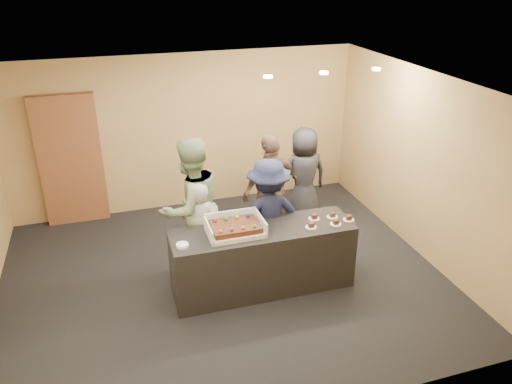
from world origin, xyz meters
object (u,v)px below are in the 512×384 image
sheet_cake (235,227)px  serving_counter (263,259)px  plate_stack (182,245)px  cake_box (235,229)px  person_server_grey (201,231)px  person_sage_man (191,208)px  storage_cabinet (71,161)px  person_dark_suit (304,176)px  person_navy_man (268,216)px  person_brown_extra (271,189)px

sheet_cake → serving_counter: bearing=0.0°
serving_counter → plate_stack: size_ratio=15.90×
cake_box → plate_stack: size_ratio=4.71×
person_server_grey → person_sage_man: 0.35m
serving_counter → storage_cabinet: (-2.38, 2.77, 0.64)m
storage_cabinet → person_dark_suit: storage_cabinet is taller
cake_box → person_sage_man: bearing=122.4°
storage_cabinet → sheet_cake: 3.42m
person_dark_suit → cake_box: bearing=42.6°
storage_cabinet → sheet_cake: bearing=-53.9°
person_server_grey → person_dark_suit: (1.97, 1.14, 0.09)m
storage_cabinet → cake_box: storage_cabinet is taller
person_server_grey → cake_box: bearing=151.2°
person_dark_suit → plate_stack: bearing=34.8°
person_dark_suit → serving_counter: bearing=50.3°
person_navy_man → person_server_grey: bearing=-1.8°
cake_box → person_dark_suit: 2.28m
serving_counter → person_dark_suit: person_dark_suit is taller
storage_cabinet → person_brown_extra: storage_cabinet is taller
person_brown_extra → person_sage_man: bearing=2.0°
person_sage_man → person_dark_suit: bearing=178.8°
storage_cabinet → person_dark_suit: size_ratio=1.33×
cake_box → person_brown_extra: size_ratio=0.41×
plate_stack → person_navy_man: 1.42m
person_server_grey → serving_counter: bearing=169.5°
person_navy_man → person_brown_extra: size_ratio=0.95×
plate_stack → person_sage_man: size_ratio=0.08×
cake_box → sheet_cake: bearing=-91.0°
cake_box → person_dark_suit: person_dark_suit is taller
sheet_cake → person_sage_man: size_ratio=0.31×
sheet_cake → person_navy_man: (0.60, 0.45, -0.17)m
plate_stack → person_sage_man: bearing=71.9°
cake_box → sheet_cake: (-0.00, -0.03, 0.05)m
storage_cabinet → person_brown_extra: (2.91, -1.56, -0.22)m
serving_counter → person_dark_suit: (1.25, 1.63, 0.37)m
person_dark_suit → sheet_cake: bearing=43.1°
cake_box → person_sage_man: 0.81m
serving_counter → storage_cabinet: 3.71m
plate_stack → person_dark_suit: (2.31, 1.75, -0.10)m
plate_stack → person_server_grey: size_ratio=0.10×
person_server_grey → person_sage_man: (-0.07, 0.21, 0.26)m
person_sage_man → person_navy_man: (1.03, -0.26, -0.16)m
plate_stack → person_brown_extra: size_ratio=0.09×
person_sage_man → person_server_grey: bearing=83.5°
cake_box → person_brown_extra: person_brown_extra is taller
sheet_cake → person_brown_extra: (0.90, 1.21, -0.13)m
cake_box → person_brown_extra: (0.90, 1.18, -0.08)m
serving_counter → person_navy_man: bearing=63.6°
serving_counter → storage_cabinet: storage_cabinet is taller
person_brown_extra → person_dark_suit: bearing=-168.1°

